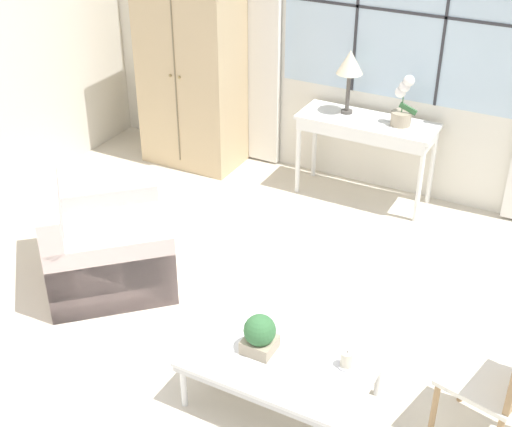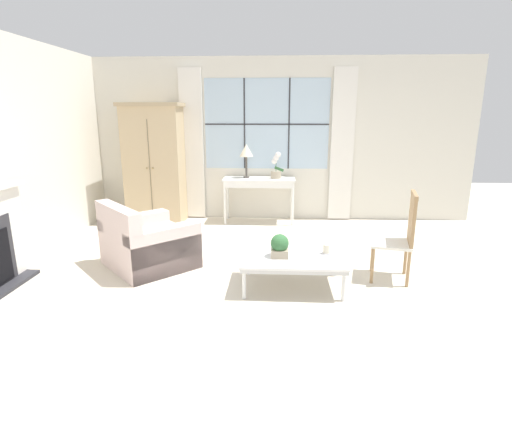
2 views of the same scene
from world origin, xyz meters
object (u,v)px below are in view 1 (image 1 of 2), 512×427
(console_table, at_px, (367,129))
(table_lamp, at_px, (350,64))
(armoire, at_px, (192,63))
(armchair_upholstered, at_px, (103,247))
(side_chair_wooden, at_px, (508,370))
(potted_plant_small, at_px, (260,334))
(coffee_table, at_px, (283,360))
(pillar_candle, at_px, (347,360))
(potted_orchid, at_px, (403,105))

(console_table, distance_m, table_lamp, 0.59)
(armoire, height_order, armchair_upholstered, armoire)
(side_chair_wooden, height_order, potted_plant_small, side_chair_wooden)
(table_lamp, xyz_separation_m, coffee_table, (0.71, -2.74, -0.91))
(table_lamp, xyz_separation_m, armchair_upholstered, (-1.08, -2.22, -0.95))
(table_lamp, bearing_deg, armchair_upholstered, -115.96)
(table_lamp, height_order, coffee_table, table_lamp)
(armoire, height_order, pillar_candle, armoire)
(armoire, relative_size, console_table, 1.65)
(potted_orchid, height_order, side_chair_wooden, potted_orchid)
(armchair_upholstered, relative_size, coffee_table, 1.20)
(armoire, relative_size, potted_plant_small, 8.09)
(console_table, height_order, side_chair_wooden, side_chair_wooden)
(side_chair_wooden, distance_m, coffee_table, 1.28)
(armchair_upholstered, relative_size, pillar_candle, 11.23)
(armchair_upholstered, relative_size, potted_plant_small, 5.36)
(table_lamp, bearing_deg, coffee_table, -75.39)
(table_lamp, distance_m, armchair_upholstered, 2.64)
(armoire, xyz_separation_m, potted_orchid, (2.08, 0.09, -0.06))
(pillar_candle, bearing_deg, potted_plant_small, -167.81)
(armoire, bearing_deg, coffee_table, -49.02)
(potted_plant_small, relative_size, pillar_candle, 2.10)
(coffee_table, bearing_deg, table_lamp, 104.61)
(armoire, relative_size, coffee_table, 1.82)
(console_table, xyz_separation_m, coffee_table, (0.49, -2.68, -0.36))
(armchair_upholstered, xyz_separation_m, coffee_table, (1.79, -0.53, 0.04))
(console_table, height_order, potted_plant_small, console_table)
(armoire, bearing_deg, side_chair_wooden, -33.89)
(console_table, height_order, pillar_candle, console_table)
(coffee_table, height_order, pillar_candle, pillar_candle)
(console_table, relative_size, pillar_candle, 10.28)
(side_chair_wooden, xyz_separation_m, potted_plant_small, (-1.38, -0.29, -0.08))
(armoire, distance_m, potted_orchid, 2.08)
(table_lamp, relative_size, potted_plant_small, 2.31)
(armoire, distance_m, pillar_candle, 3.72)
(table_lamp, bearing_deg, potted_plant_small, -78.36)
(armchair_upholstered, distance_m, coffee_table, 1.87)
(armoire, xyz_separation_m, potted_plant_small, (2.13, -2.64, -0.54))
(potted_orchid, bearing_deg, side_chair_wooden, -59.67)
(armchair_upholstered, bearing_deg, console_table, 58.83)
(armchair_upholstered, height_order, side_chair_wooden, side_chair_wooden)
(side_chair_wooden, bearing_deg, pillar_candle, -168.55)
(pillar_candle, bearing_deg, table_lamp, 112.28)
(potted_plant_small, height_order, pillar_candle, potted_plant_small)
(potted_orchid, distance_m, coffee_table, 2.79)
(console_table, xyz_separation_m, side_chair_wooden, (1.72, -2.41, -0.12))
(coffee_table, distance_m, potted_plant_small, 0.22)
(armchair_upholstered, bearing_deg, table_lamp, 64.04)
(console_table, relative_size, potted_orchid, 2.73)
(coffee_table, xyz_separation_m, potted_plant_small, (-0.15, -0.02, 0.16))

